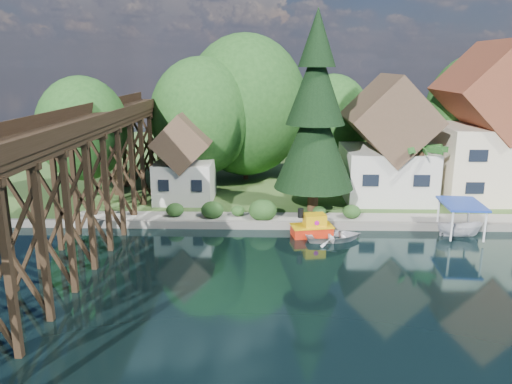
# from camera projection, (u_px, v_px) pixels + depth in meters

# --- Properties ---
(ground) EXTENTS (140.00, 140.00, 0.00)m
(ground) POSITION_uv_depth(u_px,v_px,m) (326.00, 271.00, 30.58)
(ground) COLOR black
(ground) RESTS_ON ground
(bank) EXTENTS (140.00, 52.00, 0.50)m
(bank) POSITION_uv_depth(u_px,v_px,m) (297.00, 162.00, 63.43)
(bank) COLOR #2F5321
(bank) RESTS_ON ground
(seawall) EXTENTS (60.00, 0.40, 0.62)m
(seawall) POSITION_uv_depth(u_px,v_px,m) (367.00, 226.00, 38.14)
(seawall) COLOR slate
(seawall) RESTS_ON ground
(promenade) EXTENTS (50.00, 2.60, 0.06)m
(promenade) POSITION_uv_depth(u_px,v_px,m) (390.00, 218.00, 39.29)
(promenade) COLOR gray
(promenade) RESTS_ON bank
(trestle_bridge) EXTENTS (4.12, 44.18, 9.30)m
(trestle_bridge) POSITION_uv_depth(u_px,v_px,m) (90.00, 167.00, 34.67)
(trestle_bridge) COLOR black
(trestle_bridge) RESTS_ON ground
(house_left) EXTENTS (7.64, 8.64, 11.02)m
(house_left) POSITION_uv_depth(u_px,v_px,m) (387.00, 147.00, 44.60)
(house_left) COLOR beige
(house_left) RESTS_ON bank
(house_center) EXTENTS (8.65, 9.18, 13.89)m
(house_center) POSITION_uv_depth(u_px,v_px,m) (488.00, 132.00, 44.53)
(house_center) COLOR beige
(house_center) RESTS_ON bank
(shed) EXTENTS (5.09, 5.40, 7.85)m
(shed) POSITION_uv_depth(u_px,v_px,m) (184.00, 163.00, 43.95)
(shed) COLOR beige
(shed) RESTS_ON bank
(bg_trees) EXTENTS (49.90, 13.30, 10.57)m
(bg_trees) POSITION_uv_depth(u_px,v_px,m) (315.00, 117.00, 49.31)
(bg_trees) COLOR #382314
(bg_trees) RESTS_ON bank
(shrubs) EXTENTS (15.76, 2.47, 1.70)m
(shrubs) POSITION_uv_depth(u_px,v_px,m) (255.00, 209.00, 39.35)
(shrubs) COLOR #173A15
(shrubs) RESTS_ON bank
(conifer) EXTENTS (6.51, 6.51, 16.04)m
(conifer) POSITION_uv_depth(u_px,v_px,m) (315.00, 117.00, 39.69)
(conifer) COLOR #382314
(conifer) RESTS_ON bank
(palm_tree) EXTENTS (4.93, 4.93, 5.65)m
(palm_tree) POSITION_uv_depth(u_px,v_px,m) (422.00, 150.00, 41.08)
(palm_tree) COLOR #382314
(palm_tree) RESTS_ON bank
(tugboat) EXTENTS (3.26, 2.17, 2.18)m
(tugboat) POSITION_uv_depth(u_px,v_px,m) (312.00, 227.00, 36.77)
(tugboat) COLOR red
(tugboat) RESTS_ON ground
(boat_white_a) EXTENTS (4.52, 3.60, 0.84)m
(boat_white_a) POSITION_uv_depth(u_px,v_px,m) (334.00, 235.00, 35.87)
(boat_white_a) COLOR silver
(boat_white_a) RESTS_ON ground
(boat_canopy) EXTENTS (3.29, 4.15, 2.57)m
(boat_canopy) POSITION_uv_depth(u_px,v_px,m) (460.00, 222.00, 36.47)
(boat_canopy) COLOR silver
(boat_canopy) RESTS_ON ground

